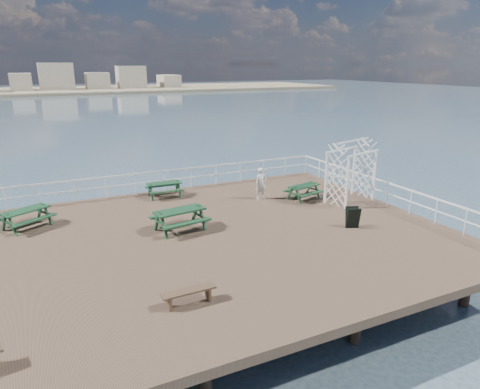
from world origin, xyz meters
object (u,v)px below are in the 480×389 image
object	(u,v)px
trellis_arbor	(351,174)
picnic_table_d	(180,215)
person	(261,184)
picnic_table_a	(26,214)
picnic_table_c	(304,189)
picnic_table_b	(164,187)
flat_bench_far	(189,293)

from	to	relation	value
trellis_arbor	picnic_table_d	bearing A→B (deg)	165.74
trellis_arbor	person	distance (m)	4.31
picnic_table_a	picnic_table_d	world-z (taller)	picnic_table_d
picnic_table_d	person	size ratio (longest dim) A/B	1.41
picnic_table_c	picnic_table_d	xyz separation A→B (m)	(-6.77, -1.35, 0.12)
picnic_table_a	picnic_table_b	bearing A→B (deg)	-14.51
picnic_table_b	flat_bench_far	bearing A→B (deg)	-99.54
picnic_table_b	trellis_arbor	size ratio (longest dim) A/B	0.58
picnic_table_b	person	bearing A→B (deg)	-27.56
picnic_table_a	picnic_table_d	bearing A→B (deg)	-58.13
picnic_table_d	trellis_arbor	size ratio (longest dim) A/B	0.74
person	picnic_table_c	bearing A→B (deg)	-20.73
picnic_table_a	trellis_arbor	bearing A→B (deg)	-41.32
picnic_table_c	person	size ratio (longest dim) A/B	1.21
picnic_table_c	trellis_arbor	distance (m)	2.33
flat_bench_far	trellis_arbor	bearing A→B (deg)	27.18
picnic_table_a	person	size ratio (longest dim) A/B	1.46
picnic_table_b	flat_bench_far	xyz separation A→B (m)	(-2.19, -10.09, -0.19)
picnic_table_b	picnic_table_d	bearing A→B (deg)	-95.66
picnic_table_b	flat_bench_far	world-z (taller)	picnic_table_b
picnic_table_c	picnic_table_d	size ratio (longest dim) A/B	0.86
picnic_table_c	picnic_table_d	bearing A→B (deg)	177.55
picnic_table_a	flat_bench_far	size ratio (longest dim) A/B	1.49
picnic_table_d	person	xyz separation A→B (m)	(4.86, 2.24, 0.16)
picnic_table_b	picnic_table_c	size ratio (longest dim) A/B	0.92
picnic_table_d	trellis_arbor	world-z (taller)	trellis_arbor
picnic_table_a	picnic_table_d	size ratio (longest dim) A/B	1.03
picnic_table_b	trellis_arbor	world-z (taller)	trellis_arbor
picnic_table_a	person	xyz separation A→B (m)	(10.39, -0.71, 0.22)
flat_bench_far	picnic_table_d	bearing A→B (deg)	72.85
picnic_table_c	picnic_table_b	bearing A→B (deg)	137.60
picnic_table_c	trellis_arbor	xyz separation A→B (m)	(1.81, -1.22, 0.82)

